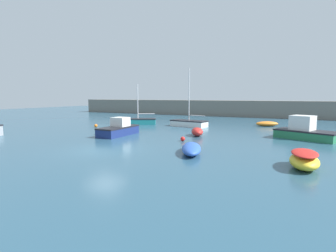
{
  "coord_description": "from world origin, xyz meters",
  "views": [
    {
      "loc": [
        11.54,
        -13.87,
        3.65
      ],
      "look_at": [
        0.32,
        9.16,
        0.68
      ],
      "focal_mm": 28.0,
      "sensor_mm": 36.0,
      "label": 1
    }
  ],
  "objects": [
    {
      "name": "rowboat_with_red_cover",
      "position": [
        12.07,
        0.73,
        0.45
      ],
      "size": [
        1.54,
        2.75,
        0.9
      ],
      "rotation": [
        0.0,
        0.0,
        4.77
      ],
      "color": "yellow",
      "rests_on": "ground_plane"
    },
    {
      "name": "mooring_buoy_orange",
      "position": [
        -9.3,
        9.68,
        0.18
      ],
      "size": [
        0.37,
        0.37,
        0.37
      ],
      "primitive_type": "sphere",
      "color": "orange",
      "rests_on": "ground_plane"
    },
    {
      "name": "sailboat_twin_hulled",
      "position": [
        -6.63,
        14.58,
        0.42
      ],
      "size": [
        4.85,
        3.6,
        5.09
      ],
      "rotation": [
        0.0,
        0.0,
        3.62
      ],
      "color": "teal",
      "rests_on": "ground_plane"
    },
    {
      "name": "sailboat_tall_mast",
      "position": [
        0.19,
        15.13,
        0.42
      ],
      "size": [
        4.57,
        2.48,
        6.88
      ],
      "rotation": [
        0.0,
        0.0,
        2.98
      ],
      "color": "white",
      "rests_on": "ground_plane"
    },
    {
      "name": "mooring_buoy_red",
      "position": [
        3.47,
        5.41,
        0.19
      ],
      "size": [
        0.37,
        0.37,
        0.37
      ],
      "primitive_type": "sphere",
      "color": "red",
      "rests_on": "ground_plane"
    },
    {
      "name": "harbor_breakwater",
      "position": [
        0.0,
        33.56,
        1.41
      ],
      "size": [
        61.78,
        3.44,
        2.82
      ],
      "primitive_type": "cube",
      "color": "slate",
      "rests_on": "ground_plane"
    },
    {
      "name": "rowboat_blue_near",
      "position": [
        8.54,
        19.62,
        0.29
      ],
      "size": [
        2.92,
        2.26,
        0.59
      ],
      "rotation": [
        0.0,
        0.0,
        0.46
      ],
      "color": "orange",
      "rests_on": "ground_plane"
    },
    {
      "name": "open_tender_yellow",
      "position": [
        5.72,
        1.48,
        0.31
      ],
      "size": [
        2.38,
        3.68,
        0.62
      ],
      "rotation": [
        0.0,
        0.0,
        5.08
      ],
      "color": "#2D56B7",
      "rests_on": "ground_plane"
    },
    {
      "name": "motorboat_with_cabin",
      "position": [
        -3.12,
        5.8,
        0.58
      ],
      "size": [
        1.8,
        4.53,
        1.65
      ],
      "rotation": [
        0.0,
        0.0,
        4.72
      ],
      "color": "navy",
      "rests_on": "ground_plane"
    },
    {
      "name": "mooring_buoy_white",
      "position": [
        -11.11,
        16.91,
        0.2
      ],
      "size": [
        0.41,
        0.41,
        0.41
      ],
      "primitive_type": "sphere",
      "color": "white",
      "rests_on": "ground_plane"
    },
    {
      "name": "motorboat_grey_hull",
      "position": [
        12.36,
        10.96,
        0.67
      ],
      "size": [
        5.28,
        3.89,
        1.98
      ],
      "rotation": [
        0.0,
        0.0,
        5.89
      ],
      "color": "#287A4C",
      "rests_on": "ground_plane"
    },
    {
      "name": "mooring_buoy_yellow",
      "position": [
        -2.82,
        17.99,
        0.25
      ],
      "size": [
        0.5,
        0.5,
        0.5
      ],
      "primitive_type": "sphere",
      "color": "yellow",
      "rests_on": "ground_plane"
    },
    {
      "name": "fishing_dinghy_green",
      "position": [
        3.56,
        8.62,
        0.38
      ],
      "size": [
        1.82,
        2.36,
        0.76
      ],
      "rotation": [
        0.0,
        0.0,
        5.14
      ],
      "color": "red",
      "rests_on": "ground_plane"
    },
    {
      "name": "ground_plane",
      "position": [
        0.0,
        0.0,
        -0.1
      ],
      "size": [
        120.0,
        120.0,
        0.2
      ],
      "primitive_type": "cube",
      "color": "#284C60"
    }
  ]
}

